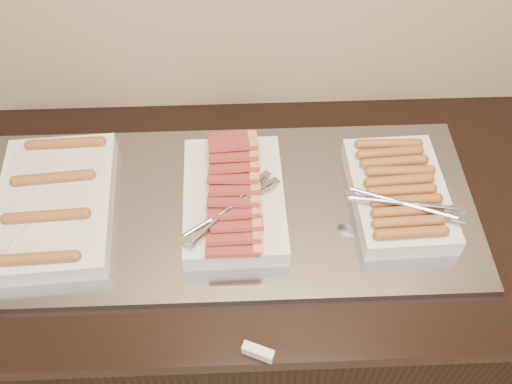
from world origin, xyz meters
TOP-DOWN VIEW (x-y plane):
  - counter at (0.00, 2.13)m, footprint 2.06×0.76m
  - warming_tray at (-0.02, 2.13)m, footprint 1.20×0.50m
  - dish_left at (-0.40, 2.13)m, footprint 0.28×0.40m
  - dish_center at (0.01, 2.13)m, footprint 0.25×0.37m
  - dish_right at (0.40, 2.13)m, footprint 0.27×0.33m
  - label_holder at (0.05, 1.77)m, footprint 0.07×0.04m

SIDE VIEW (x-z plane):
  - counter at x=0.00m, z-range 0.00..0.90m
  - warming_tray at x=-0.02m, z-range 0.90..0.92m
  - label_holder at x=0.05m, z-range 0.90..0.93m
  - dish_left at x=-0.40m, z-range 0.91..0.98m
  - dish_right at x=0.40m, z-range 0.91..0.99m
  - dish_center at x=0.01m, z-range 0.91..1.00m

